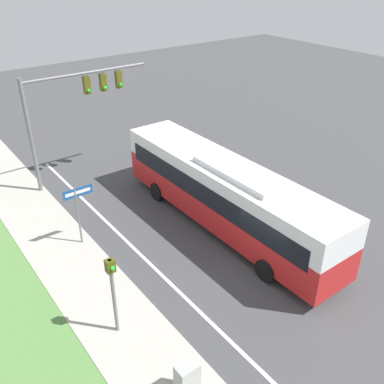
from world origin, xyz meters
TOP-DOWN VIEW (x-y plane):
  - ground_plane at (0.00, 0.00)m, footprint 80.00×80.00m
  - sidewalk at (-6.20, 0.00)m, footprint 2.80×80.00m
  - lane_divider_near at (-3.60, 0.00)m, footprint 0.14×30.00m
  - bus at (0.65, 3.50)m, footprint 2.60×12.49m
  - signal_gantry at (-2.64, 11.76)m, footprint 6.81×0.41m
  - pedestrian_signal at (-6.38, 0.74)m, footprint 0.28×0.34m
  - street_sign at (-5.19, 6.09)m, footprint 1.28×0.08m
  - utility_cabinet at (-5.93, -2.61)m, footprint 0.64×0.44m

SIDE VIEW (x-z plane):
  - ground_plane at x=0.00m, z-range 0.00..0.00m
  - lane_divider_near at x=-3.60m, z-range 0.00..0.01m
  - sidewalk at x=-6.20m, z-range 0.00..0.12m
  - utility_cabinet at x=-5.93m, z-range 0.12..1.34m
  - bus at x=0.65m, z-range 0.18..3.52m
  - street_sign at x=-5.19m, z-range 0.56..3.38m
  - pedestrian_signal at x=-6.38m, z-range 0.55..3.62m
  - signal_gantry at x=-2.64m, z-range 1.46..7.52m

